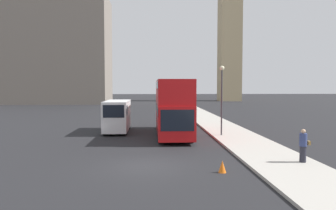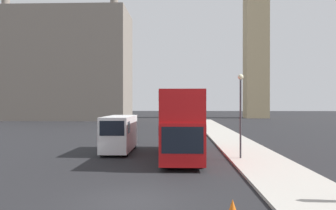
{
  "view_description": "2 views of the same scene",
  "coord_description": "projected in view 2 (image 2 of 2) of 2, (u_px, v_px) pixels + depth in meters",
  "views": [
    {
      "loc": [
        0.3,
        -16.12,
        3.96
      ],
      "look_at": [
        1.55,
        9.0,
        2.52
      ],
      "focal_mm": 35.0,
      "sensor_mm": 36.0,
      "label": 1
    },
    {
      "loc": [
        1.8,
        -12.09,
        3.65
      ],
      "look_at": [
        0.7,
        19.82,
        3.51
      ],
      "focal_mm": 35.0,
      "sensor_mm": 36.0,
      "label": 2
    }
  ],
  "objects": [
    {
      "name": "ground_plane",
      "position": [
        131.0,
        202.0,
        12.16
      ],
      "size": [
        300.0,
        300.0,
        0.0
      ],
      "primitive_type": "plane",
      "color": "black"
    },
    {
      "name": "sidewalk_strip",
      "position": [
        318.0,
        202.0,
        11.92
      ],
      "size": [
        3.72,
        120.0,
        0.15
      ],
      "color": "#ADA89E",
      "rests_on": "ground_plane"
    },
    {
      "name": "building_block_distant",
      "position": [
        69.0,
        66.0,
        74.03
      ],
      "size": [
        26.99,
        13.46,
        29.72
      ],
      "color": "slate",
      "rests_on": "ground_plane"
    },
    {
      "name": "red_double_decker_bus",
      "position": [
        182.0,
        121.0,
        22.25
      ],
      "size": [
        2.54,
        10.44,
        4.44
      ],
      "color": "#B71114",
      "rests_on": "ground_plane"
    },
    {
      "name": "white_van",
      "position": [
        119.0,
        133.0,
        24.42
      ],
      "size": [
        1.98,
        5.53,
        2.71
      ],
      "color": "white",
      "rests_on": "ground_plane"
    },
    {
      "name": "street_lamp",
      "position": [
        241.0,
        102.0,
        20.98
      ],
      "size": [
        0.36,
        0.36,
        5.4
      ],
      "color": "#38383D",
      "rests_on": "sidewalk_strip"
    },
    {
      "name": "traffic_cone",
      "position": [
        233.0,
        208.0,
        10.59
      ],
      "size": [
        0.36,
        0.36,
        0.55
      ],
      "color": "orange",
      "rests_on": "ground_plane"
    }
  ]
}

